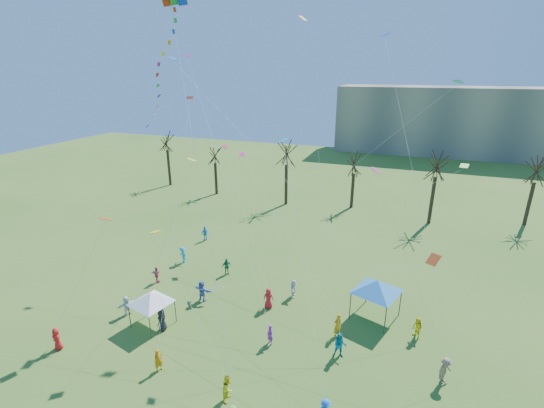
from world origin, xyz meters
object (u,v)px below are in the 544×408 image
(big_box_kite, at_px, (165,72))
(canopy_tent_blue, at_px, (377,286))
(canopy_tent_white, at_px, (151,298))
(distant_building, at_px, (473,122))

(big_box_kite, distance_m, canopy_tent_blue, 21.66)
(canopy_tent_white, xyz_separation_m, canopy_tent_blue, (15.96, 6.78, 0.47))
(canopy_tent_white, bearing_deg, distant_building, 68.63)
(canopy_tent_blue, bearing_deg, distant_building, 78.56)
(big_box_kite, height_order, canopy_tent_blue, big_box_kite)
(big_box_kite, distance_m, canopy_tent_white, 16.30)
(distant_building, height_order, canopy_tent_blue, distant_building)
(distant_building, distance_m, big_box_kite, 81.26)
(big_box_kite, relative_size, canopy_tent_white, 6.69)
(distant_building, bearing_deg, canopy_tent_blue, -101.44)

